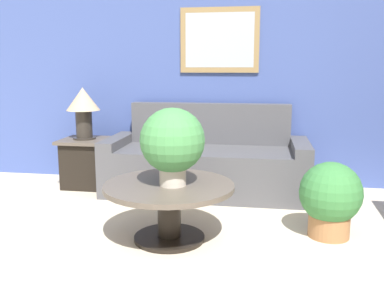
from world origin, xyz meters
The scene contains 7 objects.
wall_back centered at (0.00, 3.22, 1.31)m, with size 7.68×0.09×2.60m.
couch_main centered at (-0.25, 2.75, 0.31)m, with size 2.18×0.86×0.96m.
coffee_table centered at (-0.36, 1.38, 0.34)m, with size 1.03×1.03×0.46m.
side_table centered at (-1.65, 2.75, 0.28)m, with size 0.53×0.53×0.56m.
table_lamp centered at (-1.65, 2.75, 0.94)m, with size 0.37×0.37×0.58m.
potted_plant_on_table centered at (-0.33, 1.35, 0.80)m, with size 0.50×0.50×0.60m.
potted_plant_floor centered at (0.91, 1.65, 0.33)m, with size 0.50×0.50×0.62m.
Camera 1 is at (0.34, -1.80, 1.37)m, focal length 40.00 mm.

